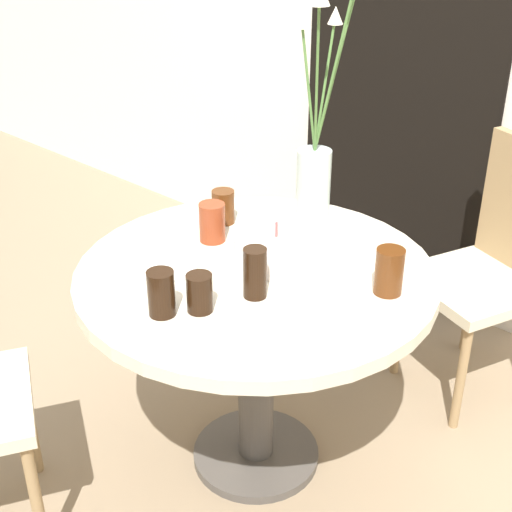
# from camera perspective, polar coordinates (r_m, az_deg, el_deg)

# --- Properties ---
(ground_plane) EXTENTS (16.00, 16.00, 0.00)m
(ground_plane) POSITION_cam_1_polar(r_m,az_deg,el_deg) (2.41, 0.00, -15.76)
(ground_plane) COLOR #89755B
(doorway_panel) EXTENTS (0.90, 0.01, 2.05)m
(doorway_panel) POSITION_cam_1_polar(r_m,az_deg,el_deg) (3.00, 11.53, 15.16)
(doorway_panel) COLOR black
(doorway_panel) RESTS_ON ground_plane
(dining_table) EXTENTS (1.01, 1.01, 0.70)m
(dining_table) POSITION_cam_1_polar(r_m,az_deg,el_deg) (2.05, 0.00, -4.16)
(dining_table) COLOR beige
(dining_table) RESTS_ON ground_plane
(chair_left_flank) EXTENTS (0.52, 0.52, 0.91)m
(chair_left_flank) POSITION_cam_1_polar(r_m,az_deg,el_deg) (2.58, 18.67, -0.16)
(chair_left_flank) COLOR beige
(chair_left_flank) RESTS_ON ground_plane
(birthday_cake) EXTENTS (0.24, 0.24, 0.12)m
(birthday_cake) POSITION_cam_1_polar(r_m,az_deg,el_deg) (2.01, 1.62, 0.56)
(birthday_cake) COLOR white
(birthday_cake) RESTS_ON dining_table
(flower_vase) EXTENTS (0.19, 0.24, 0.76)m
(flower_vase) POSITION_cam_1_polar(r_m,az_deg,el_deg) (2.20, 4.89, 8.83)
(flower_vase) COLOR #B2C6C1
(flower_vase) RESTS_ON dining_table
(side_plate) EXTENTS (0.17, 0.17, 0.01)m
(side_plate) POSITION_cam_1_polar(r_m,az_deg,el_deg) (2.00, -7.10, -0.91)
(side_plate) COLOR white
(side_plate) RESTS_ON dining_table
(drink_glass_0) EXTENTS (0.08, 0.08, 0.13)m
(drink_glass_0) POSITION_cam_1_polar(r_m,az_deg,el_deg) (1.88, 10.60, -1.21)
(drink_glass_0) COLOR #51280F
(drink_glass_0) RESTS_ON dining_table
(drink_glass_1) EXTENTS (0.07, 0.07, 0.12)m
(drink_glass_1) POSITION_cam_1_polar(r_m,az_deg,el_deg) (1.77, -7.59, -2.96)
(drink_glass_1) COLOR black
(drink_glass_1) RESTS_ON dining_table
(drink_glass_2) EXTENTS (0.07, 0.07, 0.11)m
(drink_glass_2) POSITION_cam_1_polar(r_m,az_deg,el_deg) (2.24, -2.64, 3.96)
(drink_glass_2) COLOR #51280F
(drink_glass_2) RESTS_ON dining_table
(drink_glass_3) EXTENTS (0.06, 0.06, 0.14)m
(drink_glass_3) POSITION_cam_1_polar(r_m,az_deg,el_deg) (1.83, -0.08, -1.35)
(drink_glass_3) COLOR black
(drink_glass_3) RESTS_ON dining_table
(drink_glass_4) EXTENTS (0.08, 0.08, 0.12)m
(drink_glass_4) POSITION_cam_1_polar(r_m,az_deg,el_deg) (2.12, -3.53, 2.71)
(drink_glass_4) COLOR maroon
(drink_glass_4) RESTS_ON dining_table
(drink_glass_5) EXTENTS (0.07, 0.07, 0.10)m
(drink_glass_5) POSITION_cam_1_polar(r_m,az_deg,el_deg) (1.78, -4.54, -2.96)
(drink_glass_5) COLOR black
(drink_glass_5) RESTS_ON dining_table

